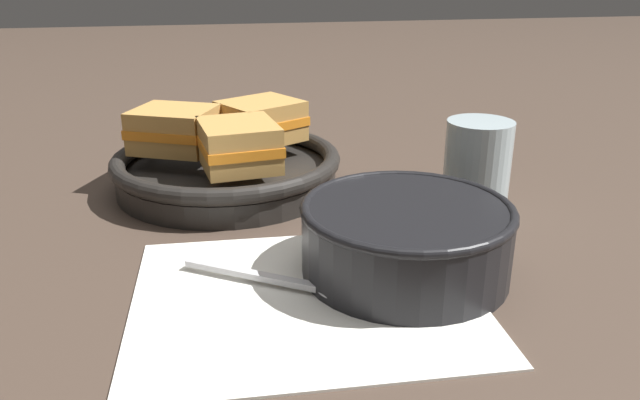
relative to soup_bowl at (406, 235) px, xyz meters
The scene contains 9 objects.
ground_plane 0.09m from the soup_bowl, 152.54° to the left, with size 4.00×4.00×0.00m, color #47382D.
napkin 0.10m from the soup_bowl, 164.05° to the right, with size 0.27×0.23×0.00m.
soup_bowl is the anchor object (origin of this frame).
spoon 0.08m from the soup_bowl, 160.48° to the right, with size 0.15×0.11×0.01m.
skillet 0.27m from the soup_bowl, 119.16° to the left, with size 0.25×0.35×0.04m.
sandwich_near_left 0.31m from the soup_bowl, 126.30° to the left, with size 0.11×0.10×0.05m.
sandwich_near_right 0.22m from the soup_bowl, 124.09° to the left, with size 0.09×0.09×0.05m.
sandwich_far_left 0.29m from the soup_bowl, 107.90° to the left, with size 0.11×0.11×0.05m.
drinking_glass 0.15m from the soup_bowl, 44.37° to the left, with size 0.06×0.06×0.10m.
Camera 1 is at (-0.08, -0.47, 0.24)m, focal length 35.00 mm.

